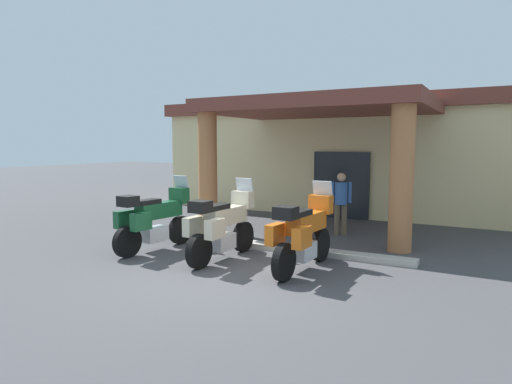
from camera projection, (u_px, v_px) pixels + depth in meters
The scene contains 7 objects.
ground_plane at pixel (222, 277), 7.74m from camera, with size 80.00×80.00×0.00m, color #424244.
motel_building at pixel (365, 154), 16.19m from camera, with size 14.23×10.19×3.85m.
motorcycle_green at pixel (154, 219), 9.64m from camera, with size 0.77×2.21×1.61m.
motorcycle_cream at pixel (222, 226), 8.86m from camera, with size 0.72×2.21×1.61m.
motorcycle_orange at pixel (303, 233), 8.10m from camera, with size 0.73×2.21×1.61m.
pedestrian at pixel (341, 199), 11.31m from camera, with size 0.51×0.32×1.61m.
curb_strip at pixel (252, 244), 10.06m from camera, with size 7.20×0.36×0.12m, color #ADA89E.
Camera 1 is at (4.00, -6.42, 2.31)m, focal length 30.96 mm.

